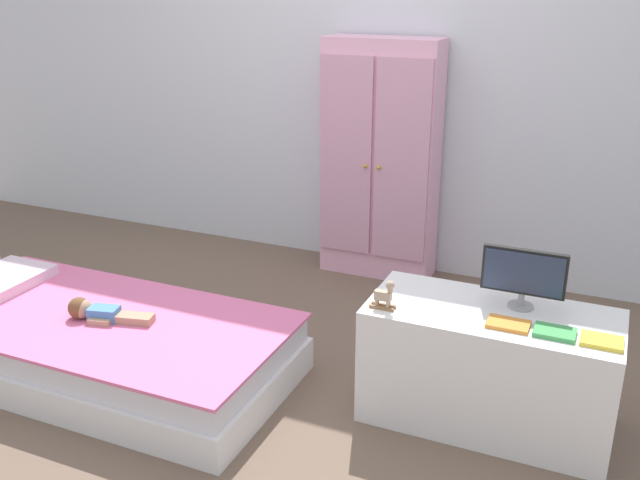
{
  "coord_description": "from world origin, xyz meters",
  "views": [
    {
      "loc": [
        1.41,
        -2.41,
        1.72
      ],
      "look_at": [
        0.2,
        0.35,
        0.58
      ],
      "focal_mm": 39.87,
      "sensor_mm": 36.0,
      "label": 1
    }
  ],
  "objects_px": {
    "wardrobe": "(380,161)",
    "rocking_horse_toy": "(385,295)",
    "book_orange": "(508,324)",
    "book_yellow": "(602,341)",
    "doll": "(95,311)",
    "tv_stand": "(488,367)",
    "bed": "(102,345)",
    "tv_monitor": "(524,274)",
    "book_green": "(555,332)"
  },
  "relations": [
    {
      "from": "wardrobe",
      "to": "rocking_horse_toy",
      "type": "relative_size",
      "value": 11.57
    },
    {
      "from": "book_orange",
      "to": "book_yellow",
      "type": "relative_size",
      "value": 1.06
    },
    {
      "from": "doll",
      "to": "rocking_horse_toy",
      "type": "relative_size",
      "value": 3.25
    },
    {
      "from": "wardrobe",
      "to": "tv_stand",
      "type": "xyz_separation_m",
      "value": [
        0.91,
        -1.28,
        -0.45
      ]
    },
    {
      "from": "bed",
      "to": "book_orange",
      "type": "height_order",
      "value": "book_orange"
    },
    {
      "from": "tv_monitor",
      "to": "book_yellow",
      "type": "height_order",
      "value": "tv_monitor"
    },
    {
      "from": "wardrobe",
      "to": "tv_monitor",
      "type": "height_order",
      "value": "wardrobe"
    },
    {
      "from": "wardrobe",
      "to": "tv_monitor",
      "type": "bearing_deg",
      "value": -50.32
    },
    {
      "from": "wardrobe",
      "to": "book_green",
      "type": "bearing_deg",
      "value": -50.26
    },
    {
      "from": "tv_stand",
      "to": "book_orange",
      "type": "height_order",
      "value": "book_orange"
    },
    {
      "from": "wardrobe",
      "to": "doll",
      "type": "bearing_deg",
      "value": -114.92
    },
    {
      "from": "tv_stand",
      "to": "rocking_horse_toy",
      "type": "bearing_deg",
      "value": -159.85
    },
    {
      "from": "doll",
      "to": "book_green",
      "type": "distance_m",
      "value": 1.93
    },
    {
      "from": "doll",
      "to": "rocking_horse_toy",
      "type": "distance_m",
      "value": 1.31
    },
    {
      "from": "book_yellow",
      "to": "book_orange",
      "type": "bearing_deg",
      "value": -180.0
    },
    {
      "from": "rocking_horse_toy",
      "to": "book_green",
      "type": "height_order",
      "value": "rocking_horse_toy"
    },
    {
      "from": "bed",
      "to": "tv_monitor",
      "type": "height_order",
      "value": "tv_monitor"
    },
    {
      "from": "tv_stand",
      "to": "book_yellow",
      "type": "xyz_separation_m",
      "value": [
        0.4,
        -0.1,
        0.25
      ]
    },
    {
      "from": "doll",
      "to": "tv_stand",
      "type": "relative_size",
      "value": 0.4
    },
    {
      "from": "doll",
      "to": "book_yellow",
      "type": "relative_size",
      "value": 2.69
    },
    {
      "from": "bed",
      "to": "book_yellow",
      "type": "bearing_deg",
      "value": 6.07
    },
    {
      "from": "tv_monitor",
      "to": "book_orange",
      "type": "xyz_separation_m",
      "value": [
        -0.02,
        -0.18,
        -0.13
      ]
    },
    {
      "from": "wardrobe",
      "to": "tv_monitor",
      "type": "xyz_separation_m",
      "value": [
        1.0,
        -1.21,
        -0.06
      ]
    },
    {
      "from": "doll",
      "to": "rocking_horse_toy",
      "type": "xyz_separation_m",
      "value": [
        1.28,
        0.2,
        0.23
      ]
    },
    {
      "from": "doll",
      "to": "book_green",
      "type": "xyz_separation_m",
      "value": [
        1.91,
        0.24,
        0.19
      ]
    },
    {
      "from": "bed",
      "to": "doll",
      "type": "xyz_separation_m",
      "value": [
        0.0,
        -0.02,
        0.18
      ]
    },
    {
      "from": "rocking_horse_toy",
      "to": "book_yellow",
      "type": "distance_m",
      "value": 0.79
    },
    {
      "from": "wardrobe",
      "to": "book_green",
      "type": "height_order",
      "value": "wardrobe"
    },
    {
      "from": "book_orange",
      "to": "tv_stand",
      "type": "bearing_deg",
      "value": 125.62
    },
    {
      "from": "bed",
      "to": "wardrobe",
      "type": "xyz_separation_m",
      "value": [
        0.76,
        1.6,
        0.56
      ]
    },
    {
      "from": "doll",
      "to": "tv_monitor",
      "type": "xyz_separation_m",
      "value": [
        1.76,
        0.42,
        0.32
      ]
    },
    {
      "from": "bed",
      "to": "rocking_horse_toy",
      "type": "bearing_deg",
      "value": 7.87
    },
    {
      "from": "book_green",
      "to": "book_yellow",
      "type": "distance_m",
      "value": 0.16
    },
    {
      "from": "tv_stand",
      "to": "tv_monitor",
      "type": "relative_size",
      "value": 3.02
    },
    {
      "from": "doll",
      "to": "book_orange",
      "type": "distance_m",
      "value": 1.77
    },
    {
      "from": "rocking_horse_toy",
      "to": "book_green",
      "type": "xyz_separation_m",
      "value": [
        0.63,
        0.04,
        -0.05
      ]
    },
    {
      "from": "book_yellow",
      "to": "bed",
      "type": "bearing_deg",
      "value": -173.93
    },
    {
      "from": "doll",
      "to": "tv_stand",
      "type": "xyz_separation_m",
      "value": [
        1.67,
        0.34,
        -0.07
      ]
    },
    {
      "from": "rocking_horse_toy",
      "to": "wardrobe",
      "type": "bearing_deg",
      "value": 109.96
    },
    {
      "from": "tv_stand",
      "to": "rocking_horse_toy",
      "type": "distance_m",
      "value": 0.52
    },
    {
      "from": "tv_stand",
      "to": "book_green",
      "type": "distance_m",
      "value": 0.36
    },
    {
      "from": "wardrobe",
      "to": "book_green",
      "type": "relative_size",
      "value": 9.42
    },
    {
      "from": "tv_stand",
      "to": "tv_monitor",
      "type": "height_order",
      "value": "tv_monitor"
    },
    {
      "from": "bed",
      "to": "rocking_horse_toy",
      "type": "relative_size",
      "value": 14.35
    },
    {
      "from": "tv_monitor",
      "to": "wardrobe",
      "type": "bearing_deg",
      "value": 129.68
    },
    {
      "from": "wardrobe",
      "to": "book_green",
      "type": "distance_m",
      "value": 1.81
    },
    {
      "from": "book_green",
      "to": "tv_monitor",
      "type": "bearing_deg",
      "value": 130.15
    },
    {
      "from": "book_orange",
      "to": "book_green",
      "type": "height_order",
      "value": "book_green"
    },
    {
      "from": "tv_stand",
      "to": "book_orange",
      "type": "distance_m",
      "value": 0.28
    },
    {
      "from": "wardrobe",
      "to": "book_orange",
      "type": "xyz_separation_m",
      "value": [
        0.99,
        -1.38,
        -0.2
      ]
    }
  ]
}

